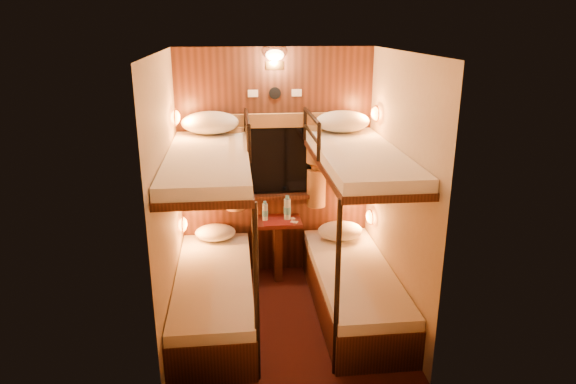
{
  "coord_description": "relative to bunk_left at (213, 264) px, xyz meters",
  "views": [
    {
      "loc": [
        -0.43,
        -4.16,
        2.62
      ],
      "look_at": [
        0.04,
        0.15,
        1.19
      ],
      "focal_mm": 32.0,
      "sensor_mm": 36.0,
      "label": 1
    }
  ],
  "objects": [
    {
      "name": "floor",
      "position": [
        0.65,
        -0.07,
        -0.56
      ],
      "size": [
        2.1,
        2.1,
        0.0
      ],
      "primitive_type": "plane",
      "color": "black",
      "rests_on": "ground"
    },
    {
      "name": "wall_right",
      "position": [
        1.65,
        -0.07,
        0.64
      ],
      "size": [
        0.0,
        2.4,
        2.4
      ],
      "primitive_type": "plane",
      "rotation": [
        1.57,
        0.0,
        -1.57
      ],
      "color": "#C6B293",
      "rests_on": "floor"
    },
    {
      "name": "wall_left",
      "position": [
        -0.35,
        -0.07,
        0.64
      ],
      "size": [
        0.0,
        2.4,
        2.4
      ],
      "primitive_type": "plane",
      "rotation": [
        1.57,
        0.0,
        1.57
      ],
      "color": "#C6B293",
      "rests_on": "floor"
    },
    {
      "name": "ceiling",
      "position": [
        0.65,
        -0.07,
        1.84
      ],
      "size": [
        2.1,
        2.1,
        0.0
      ],
      "primitive_type": "plane",
      "rotation": [
        3.14,
        0.0,
        0.0
      ],
      "color": "silver",
      "rests_on": "wall_back"
    },
    {
      "name": "reading_lamps",
      "position": [
        0.65,
        0.63,
        0.68
      ],
      "size": [
        2.0,
        0.2,
        1.25
      ],
      "color": "orange",
      "rests_on": "wall_left"
    },
    {
      "name": "back_panel",
      "position": [
        0.65,
        0.97,
        0.64
      ],
      "size": [
        2.0,
        0.03,
        2.4
      ],
      "primitive_type": "cube",
      "color": "#32190E",
      "rests_on": "floor"
    },
    {
      "name": "bottle_left",
      "position": [
        0.52,
        0.79,
        0.18
      ],
      "size": [
        0.06,
        0.06,
        0.21
      ],
      "rotation": [
        0.0,
        0.0,
        -0.35
      ],
      "color": "#99BFE5",
      "rests_on": "table"
    },
    {
      "name": "wall_back",
      "position": [
        0.65,
        0.98,
        0.64
      ],
      "size": [
        2.4,
        0.0,
        2.4
      ],
      "primitive_type": "plane",
      "rotation": [
        1.57,
        0.0,
        0.0
      ],
      "color": "#C6B293",
      "rests_on": "floor"
    },
    {
      "name": "sachet_b",
      "position": [
        0.8,
        0.8,
        0.09
      ],
      "size": [
        0.08,
        0.07,
        0.01
      ],
      "primitive_type": "cube",
      "rotation": [
        0.0,
        0.0,
        0.23
      ],
      "color": "silver",
      "rests_on": "table"
    },
    {
      "name": "pillow_upper_right",
      "position": [
        1.3,
        0.72,
        1.13
      ],
      "size": [
        0.54,
        0.39,
        0.21
      ],
      "primitive_type": "ellipsoid",
      "color": "silver",
      "rests_on": "bunk_right"
    },
    {
      "name": "bunk_left",
      "position": [
        0.0,
        0.0,
        0.0
      ],
      "size": [
        0.72,
        1.9,
        1.82
      ],
      "color": "#32190E",
      "rests_on": "floor"
    },
    {
      "name": "bottle_right",
      "position": [
        0.76,
        0.79,
        0.21
      ],
      "size": [
        0.08,
        0.08,
        0.26
      ],
      "rotation": [
        0.0,
        0.0,
        -0.32
      ],
      "color": "#99BFE5",
      "rests_on": "table"
    },
    {
      "name": "window",
      "position": [
        0.65,
        0.94,
        0.62
      ],
      "size": [
        1.0,
        0.12,
        0.79
      ],
      "color": "black",
      "rests_on": "back_panel"
    },
    {
      "name": "curtains",
      "position": [
        0.65,
        0.9,
        0.71
      ],
      "size": [
        1.1,
        0.22,
        1.0
      ],
      "color": "brown",
      "rests_on": "back_panel"
    },
    {
      "name": "pillow_upper_left",
      "position": [
        -0.0,
        0.77,
        1.14
      ],
      "size": [
        0.56,
        0.4,
        0.22
      ],
      "primitive_type": "ellipsoid",
      "color": "silver",
      "rests_on": "bunk_left"
    },
    {
      "name": "table",
      "position": [
        0.65,
        0.78,
        -0.14
      ],
      "size": [
        0.5,
        0.34,
        0.66
      ],
      "color": "#4E1912",
      "rests_on": "floor"
    },
    {
      "name": "sachet_a",
      "position": [
        0.82,
        0.7,
        0.09
      ],
      "size": [
        0.09,
        0.08,
        0.01
      ],
      "primitive_type": "cube",
      "rotation": [
        0.0,
        0.0,
        -0.42
      ],
      "color": "silver",
      "rests_on": "table"
    },
    {
      "name": "back_fixtures",
      "position": [
        0.65,
        0.93,
        1.69
      ],
      "size": [
        0.54,
        0.09,
        0.48
      ],
      "color": "black",
      "rests_on": "back_panel"
    },
    {
      "name": "pillow_lower_right",
      "position": [
        1.3,
        0.66,
        -0.01
      ],
      "size": [
        0.48,
        0.34,
        0.19
      ],
      "primitive_type": "ellipsoid",
      "color": "silver",
      "rests_on": "bunk_right"
    },
    {
      "name": "wall_front",
      "position": [
        0.65,
        -1.12,
        0.64
      ],
      "size": [
        2.4,
        0.0,
        2.4
      ],
      "primitive_type": "plane",
      "rotation": [
        -1.57,
        0.0,
        0.0
      ],
      "color": "#C6B293",
      "rests_on": "floor"
    },
    {
      "name": "bunk_right",
      "position": [
        1.3,
        0.0,
        0.0
      ],
      "size": [
        0.72,
        1.9,
        1.82
      ],
      "color": "#32190E",
      "rests_on": "floor"
    },
    {
      "name": "pillow_lower_left",
      "position": [
        -0.0,
        0.78,
        -0.02
      ],
      "size": [
        0.42,
        0.3,
        0.17
      ],
      "primitive_type": "ellipsoid",
      "color": "silver",
      "rests_on": "bunk_left"
    }
  ]
}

